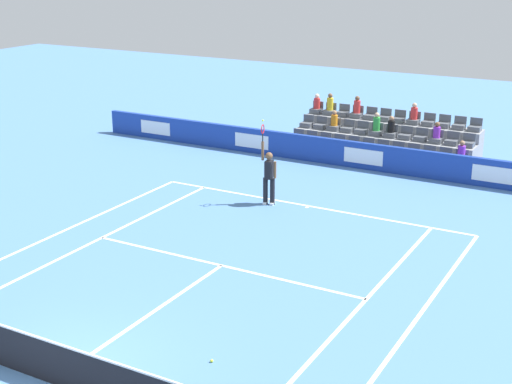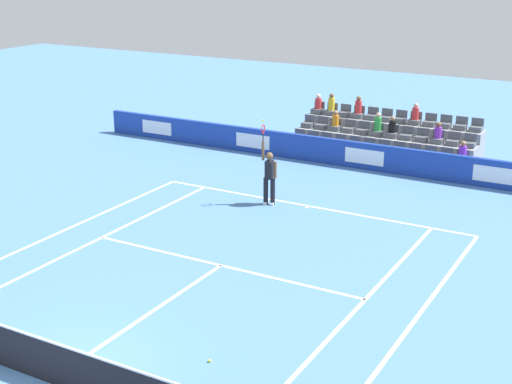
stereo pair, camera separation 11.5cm
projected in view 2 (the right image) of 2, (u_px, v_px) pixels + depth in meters
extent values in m
plane|color=#4C7AB2|center=(47.00, 382.00, 14.37)|extent=(80.00, 80.00, 0.00)
cube|color=white|center=(309.00, 206.00, 24.20)|extent=(10.97, 0.10, 0.01)
cube|color=white|center=(221.00, 265.00, 19.66)|extent=(8.23, 0.10, 0.01)
cube|color=white|center=(148.00, 314.00, 17.01)|extent=(0.10, 6.40, 0.01)
cube|color=white|center=(92.00, 242.00, 21.20)|extent=(0.10, 11.89, 0.01)
cube|color=white|center=(358.00, 307.00, 17.37)|extent=(0.10, 11.89, 0.01)
cube|color=white|center=(56.00, 234.00, 21.84)|extent=(0.10, 11.89, 0.01)
cube|color=white|center=(414.00, 321.00, 16.73)|extent=(0.10, 11.89, 0.01)
cube|color=white|center=(308.00, 207.00, 24.12)|extent=(0.10, 0.20, 0.01)
cube|color=#193899|center=(365.00, 156.00, 28.16)|extent=(24.54, 0.20, 1.03)
cube|color=white|center=(495.00, 175.00, 25.78)|extent=(1.57, 0.01, 0.57)
cube|color=white|center=(364.00, 157.00, 28.07)|extent=(1.57, 0.01, 0.57)
cube|color=white|center=(253.00, 141.00, 30.36)|extent=(1.57, 0.01, 0.57)
cube|color=white|center=(157.00, 128.00, 32.64)|extent=(1.57, 0.01, 0.57)
cube|color=black|center=(45.00, 361.00, 14.22)|extent=(11.77, 0.02, 0.92)
cube|color=white|center=(43.00, 339.00, 14.07)|extent=(11.77, 0.04, 0.04)
cylinder|color=black|center=(273.00, 192.00, 24.23)|extent=(0.16, 0.16, 0.90)
cylinder|color=black|center=(266.00, 191.00, 24.30)|extent=(0.16, 0.16, 0.90)
cube|color=white|center=(273.00, 203.00, 24.36)|extent=(0.17, 0.28, 0.08)
cube|color=white|center=(266.00, 203.00, 24.43)|extent=(0.17, 0.28, 0.08)
cube|color=black|center=(269.00, 169.00, 24.03)|extent=(0.29, 0.40, 0.60)
sphere|color=brown|center=(269.00, 156.00, 23.88)|extent=(0.24, 0.24, 0.24)
cylinder|color=brown|center=(263.00, 151.00, 23.90)|extent=(0.09, 0.09, 0.62)
cylinder|color=brown|center=(275.00, 170.00, 23.91)|extent=(0.09, 0.09, 0.56)
cylinder|color=black|center=(263.00, 137.00, 23.76)|extent=(0.04, 0.04, 0.28)
torus|color=red|center=(263.00, 129.00, 23.67)|extent=(0.09, 0.31, 0.31)
sphere|color=#D1E533|center=(263.00, 121.00, 23.58)|extent=(0.07, 0.07, 0.07)
cube|color=gray|center=(375.00, 157.00, 29.15)|extent=(7.44, 0.95, 0.42)
cube|color=#545960|center=(461.00, 161.00, 27.46)|extent=(0.48, 0.44, 0.20)
cube|color=#545960|center=(463.00, 153.00, 27.55)|extent=(0.48, 0.04, 0.30)
cube|color=#545960|center=(445.00, 159.00, 27.75)|extent=(0.48, 0.44, 0.20)
cube|color=#545960|center=(447.00, 151.00, 27.84)|extent=(0.48, 0.04, 0.30)
cube|color=#545960|center=(429.00, 157.00, 28.04)|extent=(0.48, 0.44, 0.20)
cube|color=#545960|center=(431.00, 149.00, 28.13)|extent=(0.48, 0.04, 0.30)
cube|color=#545960|center=(413.00, 155.00, 28.33)|extent=(0.48, 0.44, 0.20)
cube|color=#545960|center=(415.00, 147.00, 28.41)|extent=(0.48, 0.04, 0.30)
cube|color=#545960|center=(398.00, 153.00, 28.62)|extent=(0.48, 0.44, 0.20)
cube|color=#545960|center=(400.00, 145.00, 28.70)|extent=(0.48, 0.04, 0.30)
cube|color=#545960|center=(383.00, 151.00, 28.90)|extent=(0.48, 0.44, 0.20)
cube|color=#545960|center=(385.00, 143.00, 28.99)|extent=(0.48, 0.04, 0.30)
cube|color=#545960|center=(368.00, 149.00, 29.19)|extent=(0.48, 0.44, 0.20)
cube|color=#545960|center=(370.00, 141.00, 29.28)|extent=(0.48, 0.04, 0.30)
cube|color=#545960|center=(353.00, 147.00, 29.48)|extent=(0.48, 0.44, 0.20)
cube|color=#545960|center=(355.00, 139.00, 29.57)|extent=(0.48, 0.04, 0.30)
cube|color=#545960|center=(339.00, 145.00, 29.77)|extent=(0.48, 0.44, 0.20)
cube|color=#545960|center=(341.00, 138.00, 29.86)|extent=(0.48, 0.04, 0.30)
cube|color=#545960|center=(325.00, 143.00, 30.06)|extent=(0.48, 0.44, 0.20)
cube|color=#545960|center=(327.00, 136.00, 30.15)|extent=(0.48, 0.04, 0.30)
cube|color=#545960|center=(311.00, 141.00, 30.35)|extent=(0.48, 0.44, 0.20)
cube|color=#545960|center=(314.00, 134.00, 30.44)|extent=(0.48, 0.04, 0.30)
cube|color=#545960|center=(298.00, 139.00, 30.64)|extent=(0.48, 0.44, 0.20)
cube|color=#545960|center=(300.00, 132.00, 30.73)|extent=(0.48, 0.04, 0.30)
cube|color=gray|center=(383.00, 147.00, 29.87)|extent=(7.44, 0.95, 0.84)
cube|color=#545960|center=(469.00, 145.00, 28.11)|extent=(0.48, 0.44, 0.20)
cube|color=#545960|center=(471.00, 137.00, 28.20)|extent=(0.48, 0.04, 0.30)
cube|color=#545960|center=(453.00, 143.00, 28.40)|extent=(0.48, 0.44, 0.20)
cube|color=#545960|center=(455.00, 135.00, 28.49)|extent=(0.48, 0.04, 0.30)
cube|color=#545960|center=(437.00, 141.00, 28.69)|extent=(0.48, 0.44, 0.20)
cube|color=#545960|center=(439.00, 133.00, 28.78)|extent=(0.48, 0.04, 0.30)
cube|color=#545960|center=(421.00, 139.00, 28.98)|extent=(0.48, 0.44, 0.20)
cube|color=#545960|center=(423.00, 132.00, 29.07)|extent=(0.48, 0.04, 0.30)
cube|color=#545960|center=(406.00, 137.00, 29.27)|extent=(0.48, 0.44, 0.20)
cube|color=#545960|center=(408.00, 130.00, 29.36)|extent=(0.48, 0.04, 0.30)
cube|color=#545960|center=(391.00, 135.00, 29.56)|extent=(0.48, 0.44, 0.20)
cube|color=#545960|center=(393.00, 128.00, 29.65)|extent=(0.48, 0.04, 0.30)
cube|color=#545960|center=(377.00, 133.00, 29.85)|extent=(0.48, 0.44, 0.20)
cube|color=#545960|center=(379.00, 126.00, 29.93)|extent=(0.48, 0.04, 0.30)
cube|color=#545960|center=(363.00, 132.00, 30.14)|extent=(0.48, 0.44, 0.20)
cube|color=#545960|center=(365.00, 125.00, 30.22)|extent=(0.48, 0.04, 0.30)
cube|color=#545960|center=(349.00, 130.00, 30.43)|extent=(0.48, 0.44, 0.20)
cube|color=#545960|center=(351.00, 123.00, 30.51)|extent=(0.48, 0.04, 0.30)
cube|color=#545960|center=(335.00, 128.00, 30.71)|extent=(0.48, 0.44, 0.20)
cube|color=#545960|center=(337.00, 121.00, 30.80)|extent=(0.48, 0.04, 0.30)
cube|color=#545960|center=(321.00, 126.00, 31.00)|extent=(0.48, 0.44, 0.20)
cube|color=#545960|center=(323.00, 120.00, 31.09)|extent=(0.48, 0.04, 0.30)
cube|color=#545960|center=(308.00, 125.00, 31.29)|extent=(0.48, 0.44, 0.20)
cube|color=#545960|center=(310.00, 118.00, 31.38)|extent=(0.48, 0.04, 0.30)
cube|color=gray|center=(392.00, 137.00, 30.59)|extent=(7.44, 0.95, 1.26)
cube|color=#545960|center=(476.00, 129.00, 28.77)|extent=(0.48, 0.44, 0.20)
cube|color=#545960|center=(478.00, 122.00, 28.86)|extent=(0.48, 0.04, 0.30)
cube|color=#545960|center=(460.00, 127.00, 29.06)|extent=(0.48, 0.44, 0.20)
cube|color=#545960|center=(462.00, 120.00, 29.14)|extent=(0.48, 0.04, 0.30)
cube|color=#545960|center=(445.00, 125.00, 29.35)|extent=(0.48, 0.44, 0.20)
cube|color=#545960|center=(446.00, 118.00, 29.43)|extent=(0.48, 0.04, 0.30)
cube|color=#545960|center=(429.00, 124.00, 29.64)|extent=(0.48, 0.44, 0.20)
cube|color=#545960|center=(431.00, 117.00, 29.72)|extent=(0.48, 0.04, 0.30)
cube|color=#545960|center=(414.00, 122.00, 29.92)|extent=(0.48, 0.44, 0.20)
cube|color=#545960|center=(416.00, 115.00, 30.01)|extent=(0.48, 0.04, 0.30)
cube|color=#545960|center=(400.00, 120.00, 30.21)|extent=(0.48, 0.44, 0.20)
cube|color=#545960|center=(402.00, 113.00, 30.30)|extent=(0.48, 0.04, 0.30)
cube|color=#545960|center=(385.00, 119.00, 30.50)|extent=(0.48, 0.44, 0.20)
cube|color=#545960|center=(387.00, 112.00, 30.59)|extent=(0.48, 0.04, 0.30)
cube|color=#545960|center=(371.00, 117.00, 30.79)|extent=(0.48, 0.44, 0.20)
cube|color=#545960|center=(373.00, 110.00, 30.88)|extent=(0.48, 0.04, 0.30)
cube|color=#545960|center=(358.00, 116.00, 31.08)|extent=(0.48, 0.44, 0.20)
cube|color=#545960|center=(360.00, 109.00, 31.17)|extent=(0.48, 0.04, 0.30)
cube|color=#545960|center=(344.00, 114.00, 31.37)|extent=(0.48, 0.44, 0.20)
cube|color=#545960|center=(346.00, 107.00, 31.46)|extent=(0.48, 0.04, 0.30)
cube|color=#545960|center=(331.00, 113.00, 31.66)|extent=(0.48, 0.44, 0.20)
cube|color=#545960|center=(333.00, 106.00, 31.74)|extent=(0.48, 0.04, 0.30)
cube|color=#545960|center=(318.00, 111.00, 31.95)|extent=(0.48, 0.44, 0.20)
cube|color=#545960|center=(320.00, 105.00, 32.03)|extent=(0.48, 0.04, 0.30)
cylinder|color=green|center=(378.00, 124.00, 29.77)|extent=(0.28, 0.28, 0.54)
sphere|color=#D3A884|center=(378.00, 115.00, 29.66)|extent=(0.20, 0.20, 0.20)
cylinder|color=red|center=(415.00, 114.00, 29.86)|extent=(0.28, 0.28, 0.48)
sphere|color=#D3A884|center=(416.00, 105.00, 29.75)|extent=(0.20, 0.20, 0.20)
cylinder|color=yellow|center=(331.00, 104.00, 31.58)|extent=(0.28, 0.28, 0.53)
sphere|color=brown|center=(332.00, 96.00, 31.47)|extent=(0.20, 0.20, 0.20)
cylinder|color=orange|center=(335.00, 120.00, 30.65)|extent=(0.28, 0.28, 0.44)
sphere|color=#9E7251|center=(336.00, 113.00, 30.55)|extent=(0.20, 0.20, 0.20)
cylinder|color=purple|center=(438.00, 133.00, 28.63)|extent=(0.28, 0.28, 0.43)
sphere|color=brown|center=(439.00, 125.00, 28.54)|extent=(0.20, 0.20, 0.20)
cylinder|color=purple|center=(463.00, 152.00, 27.40)|extent=(0.28, 0.28, 0.47)
sphere|color=#9E7251|center=(463.00, 143.00, 27.29)|extent=(0.20, 0.20, 0.20)
cylinder|color=black|center=(392.00, 127.00, 29.50)|extent=(0.28, 0.28, 0.47)
sphere|color=#9E7251|center=(393.00, 119.00, 29.39)|extent=(0.20, 0.20, 0.20)
cylinder|color=red|center=(318.00, 104.00, 31.89)|extent=(0.28, 0.28, 0.45)
sphere|color=beige|center=(318.00, 96.00, 31.78)|extent=(0.20, 0.20, 0.20)
cylinder|color=red|center=(358.00, 107.00, 31.01)|extent=(0.28, 0.28, 0.53)
sphere|color=brown|center=(359.00, 98.00, 30.89)|extent=(0.20, 0.20, 0.20)
sphere|color=#D1E533|center=(210.00, 361.00, 15.05)|extent=(0.07, 0.07, 0.07)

